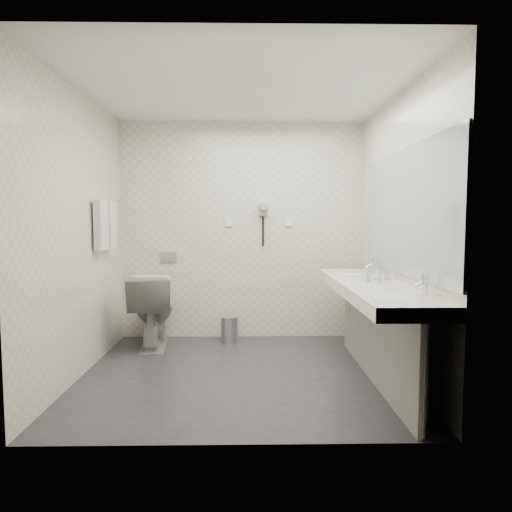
{
  "coord_description": "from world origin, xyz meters",
  "views": [
    {
      "loc": [
        0.08,
        -3.97,
        1.38
      ],
      "look_at": [
        0.15,
        0.15,
        1.05
      ],
      "focal_mm": 31.67,
      "sensor_mm": 36.0,
      "label": 1
    }
  ],
  "objects": [
    {
      "name": "floor",
      "position": [
        0.0,
        0.0,
        0.0
      ],
      "size": [
        2.8,
        2.8,
        0.0
      ],
      "primitive_type": "plane",
      "color": "#29292E",
      "rests_on": "ground"
    },
    {
      "name": "ceiling",
      "position": [
        0.0,
        0.0,
        2.5
      ],
      "size": [
        2.8,
        2.8,
        0.0
      ],
      "primitive_type": "plane",
      "rotation": [
        3.14,
        0.0,
        0.0
      ],
      "color": "white",
      "rests_on": "wall_back"
    },
    {
      "name": "wall_back",
      "position": [
        0.0,
        1.3,
        1.25
      ],
      "size": [
        2.8,
        0.0,
        2.8
      ],
      "primitive_type": "plane",
      "rotation": [
        1.57,
        0.0,
        0.0
      ],
      "color": "silver",
      "rests_on": "floor"
    },
    {
      "name": "wall_front",
      "position": [
        0.0,
        -1.3,
        1.25
      ],
      "size": [
        2.8,
        0.0,
        2.8
      ],
      "primitive_type": "plane",
      "rotation": [
        -1.57,
        0.0,
        0.0
      ],
      "color": "silver",
      "rests_on": "floor"
    },
    {
      "name": "wall_left",
      "position": [
        -1.4,
        0.0,
        1.25
      ],
      "size": [
        0.0,
        2.6,
        2.6
      ],
      "primitive_type": "plane",
      "rotation": [
        1.57,
        0.0,
        1.57
      ],
      "color": "silver",
      "rests_on": "floor"
    },
    {
      "name": "wall_right",
      "position": [
        1.4,
        0.0,
        1.25
      ],
      "size": [
        0.0,
        2.6,
        2.6
      ],
      "primitive_type": "plane",
      "rotation": [
        1.57,
        0.0,
        -1.57
      ],
      "color": "silver",
      "rests_on": "floor"
    },
    {
      "name": "vanity_counter",
      "position": [
        1.12,
        -0.2,
        0.8
      ],
      "size": [
        0.55,
        2.2,
        0.1
      ],
      "primitive_type": "cube",
      "color": "white",
      "rests_on": "floor"
    },
    {
      "name": "vanity_panel",
      "position": [
        1.15,
        -0.2,
        0.38
      ],
      "size": [
        0.03,
        2.15,
        0.75
      ],
      "primitive_type": "cube",
      "color": "gray",
      "rests_on": "floor"
    },
    {
      "name": "vanity_post_near",
      "position": [
        1.18,
        -1.24,
        0.38
      ],
      "size": [
        0.06,
        0.06,
        0.75
      ],
      "primitive_type": "cylinder",
      "color": "silver",
      "rests_on": "floor"
    },
    {
      "name": "vanity_post_far",
      "position": [
        1.18,
        0.84,
        0.38
      ],
      "size": [
        0.06,
        0.06,
        0.75
      ],
      "primitive_type": "cylinder",
      "color": "silver",
      "rests_on": "floor"
    },
    {
      "name": "mirror",
      "position": [
        1.39,
        -0.2,
        1.45
      ],
      "size": [
        0.02,
        2.2,
        1.05
      ],
      "primitive_type": "cube",
      "color": "#B2BCC6",
      "rests_on": "wall_right"
    },
    {
      "name": "basin_near",
      "position": [
        1.12,
        -0.85,
        0.83
      ],
      "size": [
        0.4,
        0.31,
        0.05
      ],
      "primitive_type": "ellipsoid",
      "color": "white",
      "rests_on": "vanity_counter"
    },
    {
      "name": "basin_far",
      "position": [
        1.12,
        0.45,
        0.83
      ],
      "size": [
        0.4,
        0.31,
        0.05
      ],
      "primitive_type": "ellipsoid",
      "color": "white",
      "rests_on": "vanity_counter"
    },
    {
      "name": "faucet_near",
      "position": [
        1.32,
        -0.85,
        0.92
      ],
      "size": [
        0.04,
        0.04,
        0.15
      ],
      "primitive_type": "cylinder",
      "color": "silver",
      "rests_on": "vanity_counter"
    },
    {
      "name": "faucet_far",
      "position": [
        1.32,
        0.45,
        0.92
      ],
      "size": [
        0.04,
        0.04,
        0.15
      ],
      "primitive_type": "cylinder",
      "color": "silver",
      "rests_on": "vanity_counter"
    },
    {
      "name": "soap_bottle_a",
      "position": [
        1.09,
        -0.15,
        0.91
      ],
      "size": [
        0.07,
        0.07,
        0.12
      ],
      "primitive_type": "imported",
      "rotation": [
        0.0,
        0.0,
        0.42
      ],
      "color": "beige",
      "rests_on": "vanity_counter"
    },
    {
      "name": "soap_bottle_b",
      "position": [
        1.22,
        -0.08,
        0.89
      ],
      "size": [
        0.09,
        0.09,
        0.09
      ],
      "primitive_type": "imported",
      "rotation": [
        0.0,
        0.0,
        -0.46
      ],
      "color": "beige",
      "rests_on": "vanity_counter"
    },
    {
      "name": "soap_bottle_c",
      "position": [
        1.18,
        -0.21,
        0.91
      ],
      "size": [
        0.05,
        0.05,
        0.11
      ],
      "primitive_type": "imported",
      "rotation": [
        0.0,
        0.0,
        -0.1
      ],
      "color": "beige",
      "rests_on": "vanity_counter"
    },
    {
      "name": "glass_left",
      "position": [
        1.32,
        0.01,
        0.9
      ],
      "size": [
        0.06,
        0.06,
        0.1
      ],
      "primitive_type": "cylinder",
      "rotation": [
        0.0,
        0.0,
        0.05
      ],
      "color": "silver",
      "rests_on": "vanity_counter"
    },
    {
      "name": "glass_right",
      "position": [
        1.22,
        0.18,
        0.9
      ],
      "size": [
        0.06,
        0.06,
        0.1
      ],
      "primitive_type": "cylinder",
      "rotation": [
        0.0,
        0.0,
        0.15
      ],
      "color": "silver",
      "rests_on": "vanity_counter"
    },
    {
      "name": "toilet",
      "position": [
        -0.97,
        0.88,
        0.41
      ],
      "size": [
        0.53,
        0.85,
        0.82
      ],
      "primitive_type": "imported",
      "rotation": [
        0.0,
        0.0,
        3.24
      ],
      "color": "white",
      "rests_on": "floor"
    },
    {
      "name": "flush_plate",
      "position": [
        -0.85,
        1.29,
        0.95
      ],
      "size": [
        0.18,
        0.02,
        0.12
      ],
      "primitive_type": "cube",
      "color": "#B2B5BA",
      "rests_on": "wall_back"
    },
    {
      "name": "pedal_bin",
      "position": [
        -0.13,
        1.05,
        0.14
      ],
      "size": [
        0.21,
        0.21,
        0.28
      ],
      "primitive_type": "cylinder",
      "rotation": [
        0.0,
        0.0,
        -0.05
      ],
      "color": "#B2B5BA",
      "rests_on": "floor"
    },
    {
      "name": "bin_lid",
      "position": [
        -0.13,
        1.05,
        0.29
      ],
      "size": [
        0.2,
        0.2,
        0.02
      ],
      "primitive_type": "cylinder",
      "color": "#B2B5BA",
      "rests_on": "pedal_bin"
    },
    {
      "name": "towel_rail",
      "position": [
        -1.35,
        0.55,
        1.55
      ],
      "size": [
        0.02,
        0.62,
        0.02
      ],
      "primitive_type": "cylinder",
      "rotation": [
        1.57,
        0.0,
        0.0
      ],
      "color": "silver",
      "rests_on": "wall_left"
    },
    {
      "name": "towel_near",
      "position": [
        -1.34,
        0.41,
        1.33
      ],
      "size": [
        0.07,
        0.24,
        0.48
      ],
      "primitive_type": "cube",
      "color": "silver",
      "rests_on": "towel_rail"
    },
    {
      "name": "towel_far",
      "position": [
        -1.34,
        0.69,
        1.33
      ],
      "size": [
        0.07,
        0.24,
        0.48
      ],
      "primitive_type": "cube",
      "color": "silver",
      "rests_on": "towel_rail"
    },
    {
      "name": "dryer_cradle",
      "position": [
        0.25,
        1.27,
        1.5
      ],
      "size": [
        0.1,
        0.04,
        0.14
      ],
      "primitive_type": "cube",
      "color": "gray",
      "rests_on": "wall_back"
    },
    {
      "name": "dryer_barrel",
      "position": [
        0.25,
        1.2,
        1.53
      ],
      "size": [
        0.08,
        0.14,
        0.08
      ],
      "primitive_type": "cylinder",
      "rotation": [
        1.57,
        0.0,
        0.0
      ],
      "color": "gray",
      "rests_on": "dryer_cradle"
    },
    {
      "name": "dryer_cord",
      "position": [
        0.25,
        1.26,
        1.25
      ],
      "size": [
        0.02,
        0.02,
        0.35
      ],
      "primitive_type": "cylinder",
      "color": "black",
      "rests_on": "dryer_cradle"
    },
    {
      "name": "switch_plate_a",
      "position": [
        -0.15,
        1.29,
        1.35
      ],
      "size": [
        0.09,
        0.02,
        0.09
      ],
      "primitive_type": "cube",
      "color": "white",
      "rests_on": "wall_back"
    },
    {
      "name": "switch_plate_b",
      "position": [
        0.55,
        1.29,
        1.35
      ],
      "size": [
        0.09,
        0.02,
        0.09
      ],
      "primitive_type": "cube",
      "color": "white",
      "rests_on": "wall_back"
    }
  ]
}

